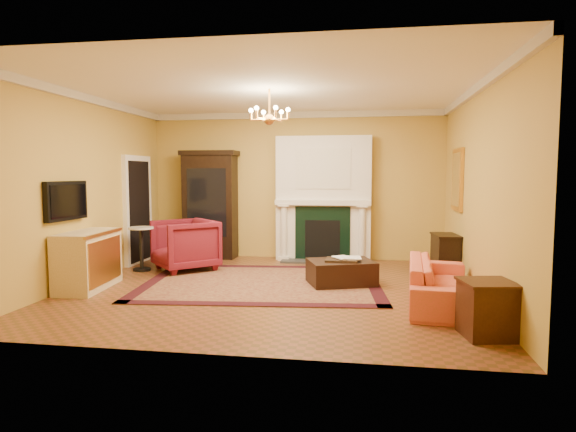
% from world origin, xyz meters
% --- Properties ---
extents(floor, '(6.00, 5.50, 0.02)m').
position_xyz_m(floor, '(0.00, 0.00, -0.01)').
color(floor, brown).
rests_on(floor, ground).
extents(ceiling, '(6.00, 5.50, 0.02)m').
position_xyz_m(ceiling, '(0.00, 0.00, 3.01)').
color(ceiling, white).
rests_on(ceiling, wall_back).
extents(wall_back, '(6.00, 0.02, 3.00)m').
position_xyz_m(wall_back, '(0.00, 2.76, 1.50)').
color(wall_back, gold).
rests_on(wall_back, floor).
extents(wall_front, '(6.00, 0.02, 3.00)m').
position_xyz_m(wall_front, '(0.00, -2.76, 1.50)').
color(wall_front, gold).
rests_on(wall_front, floor).
extents(wall_left, '(0.02, 5.50, 3.00)m').
position_xyz_m(wall_left, '(-3.01, 0.00, 1.50)').
color(wall_left, gold).
rests_on(wall_left, floor).
extents(wall_right, '(0.02, 5.50, 3.00)m').
position_xyz_m(wall_right, '(3.01, 0.00, 1.50)').
color(wall_right, gold).
rests_on(wall_right, floor).
extents(fireplace, '(1.90, 0.70, 2.50)m').
position_xyz_m(fireplace, '(0.60, 2.57, 1.19)').
color(fireplace, silver).
rests_on(fireplace, wall_back).
extents(crown_molding, '(6.00, 5.50, 0.12)m').
position_xyz_m(crown_molding, '(0.00, 0.96, 2.94)').
color(crown_molding, silver).
rests_on(crown_molding, ceiling).
extents(doorway, '(0.08, 1.05, 2.10)m').
position_xyz_m(doorway, '(-2.95, 1.70, 1.05)').
color(doorway, white).
rests_on(doorway, wall_left).
extents(tv_panel, '(0.09, 0.95, 0.58)m').
position_xyz_m(tv_panel, '(-2.95, -0.60, 1.35)').
color(tv_panel, black).
rests_on(tv_panel, wall_left).
extents(gilt_mirror, '(0.06, 0.76, 1.05)m').
position_xyz_m(gilt_mirror, '(2.97, 1.40, 1.65)').
color(gilt_mirror, gold).
rests_on(gilt_mirror, wall_right).
extents(chandelier, '(0.63, 0.55, 0.53)m').
position_xyz_m(chandelier, '(-0.00, 0.00, 2.61)').
color(chandelier, gold).
rests_on(chandelier, ceiling).
extents(oriental_rug, '(3.98, 3.14, 0.01)m').
position_xyz_m(oriental_rug, '(-0.19, 0.33, 0.01)').
color(oriental_rug, '#450E10').
rests_on(oriental_rug, floor).
extents(china_cabinet, '(1.07, 0.49, 2.12)m').
position_xyz_m(china_cabinet, '(-1.75, 2.49, 1.06)').
color(china_cabinet, black).
rests_on(china_cabinet, floor).
extents(wingback_armchair, '(1.35, 1.36, 1.02)m').
position_xyz_m(wingback_armchair, '(-1.79, 1.13, 0.51)').
color(wingback_armchair, maroon).
rests_on(wingback_armchair, floor).
extents(pedestal_table, '(0.44, 0.44, 0.79)m').
position_xyz_m(pedestal_table, '(-2.55, 0.96, 0.46)').
color(pedestal_table, black).
rests_on(pedestal_table, floor).
extents(commode, '(0.66, 1.22, 0.88)m').
position_xyz_m(commode, '(-2.73, -0.45, 0.44)').
color(commode, beige).
rests_on(commode, floor).
extents(coral_sofa, '(0.78, 2.08, 0.79)m').
position_xyz_m(coral_sofa, '(2.43, -0.52, 0.40)').
color(coral_sofa, '#EA534A').
rests_on(coral_sofa, floor).
extents(end_table, '(0.58, 0.58, 0.58)m').
position_xyz_m(end_table, '(2.72, -1.80, 0.29)').
color(end_table, '#361C0E').
rests_on(end_table, floor).
extents(console_table, '(0.41, 0.66, 0.70)m').
position_xyz_m(console_table, '(2.78, 1.24, 0.35)').
color(console_table, black).
rests_on(console_table, floor).
extents(leather_ottoman, '(1.18, 1.01, 0.37)m').
position_xyz_m(leather_ottoman, '(1.06, 0.42, 0.20)').
color(leather_ottoman, black).
rests_on(leather_ottoman, oriental_rug).
extents(ottoman_tray, '(0.51, 0.40, 0.03)m').
position_xyz_m(ottoman_tray, '(1.08, 0.38, 0.40)').
color(ottoman_tray, black).
rests_on(ottoman_tray, leather_ottoman).
extents(book_a, '(0.21, 0.16, 0.32)m').
position_xyz_m(book_a, '(0.99, 0.33, 0.58)').
color(book_a, gray).
rests_on(book_a, ottoman_tray).
extents(book_b, '(0.24, 0.04, 0.32)m').
position_xyz_m(book_b, '(1.14, 0.40, 0.58)').
color(book_b, gray).
rests_on(book_b, ottoman_tray).
extents(topiary_left, '(0.16, 0.16, 0.42)m').
position_xyz_m(topiary_left, '(-0.13, 2.53, 1.46)').
color(topiary_left, gray).
rests_on(topiary_left, fireplace).
extents(topiary_right, '(0.14, 0.14, 0.39)m').
position_xyz_m(topiary_right, '(1.18, 2.53, 1.44)').
color(topiary_right, gray).
rests_on(topiary_right, fireplace).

